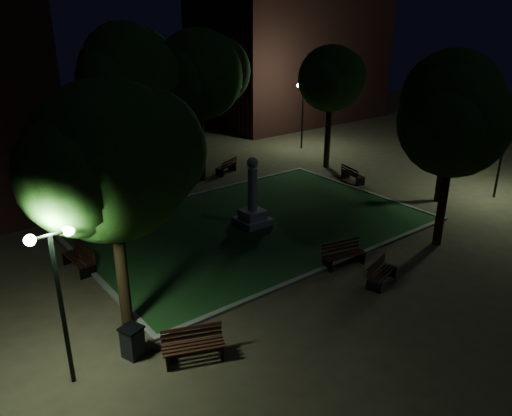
{
  "coord_description": "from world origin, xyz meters",
  "views": [
    {
      "loc": [
        -12.89,
        -14.89,
        9.29
      ],
      "look_at": [
        -0.57,
        1.0,
        1.33
      ],
      "focal_mm": 35.0,
      "sensor_mm": 36.0,
      "label": 1
    }
  ],
  "objects": [
    {
      "name": "tree_far_north",
      "position": [
        -1.21,
        11.81,
        6.58
      ],
      "size": [
        5.56,
        4.54,
        8.86
      ],
      "color": "black",
      "rests_on": "ground"
    },
    {
      "name": "bench_far_side",
      "position": [
        3.63,
        9.34,
        0.42
      ],
      "size": [
        1.72,
        1.15,
        0.89
      ],
      "rotation": [
        0.0,
        0.0,
        3.54
      ],
      "color": "black",
      "rests_on": "ground"
    },
    {
      "name": "tree_se",
      "position": [
        5.15,
        -4.39,
        5.25
      ],
      "size": [
        5.36,
        4.38,
        7.45
      ],
      "color": "black",
      "rests_on": "ground"
    },
    {
      "name": "tree_west",
      "position": [
        -7.85,
        -1.93,
        5.42
      ],
      "size": [
        5.62,
        4.59,
        7.72
      ],
      "color": "black",
      "rests_on": "ground"
    },
    {
      "name": "building_far",
      "position": [
        18.0,
        20.0,
        6.0
      ],
      "size": [
        16.0,
        10.0,
        12.0
      ],
      "primitive_type": "cube",
      "color": "#4D211C",
      "rests_on": "ground"
    },
    {
      "name": "lawn",
      "position": [
        0.0,
        2.0,
        0.04
      ],
      "size": [
        15.0,
        10.0,
        0.08
      ],
      "primitive_type": "cube",
      "color": "#1F441C",
      "rests_on": "ground"
    },
    {
      "name": "bench_left_side",
      "position": [
        -7.8,
        2.69,
        0.45
      ],
      "size": [
        0.75,
        1.8,
        0.97
      ],
      "rotation": [
        0.0,
        0.0,
        -1.49
      ],
      "color": "black",
      "rests_on": "ground"
    },
    {
      "name": "lamppost_se",
      "position": [
        12.55,
        -2.9,
        3.07
      ],
      "size": [
        1.18,
        0.28,
        4.37
      ],
      "color": "black",
      "rests_on": "ground"
    },
    {
      "name": "lamppost_ne",
      "position": [
        11.34,
        10.98,
        3.23
      ],
      "size": [
        1.18,
        0.28,
        4.65
      ],
      "color": "black",
      "rests_on": "ground"
    },
    {
      "name": "bench_near_right",
      "position": [
        0.48,
        -5.04,
        0.41
      ],
      "size": [
        1.66,
        0.95,
        0.86
      ],
      "rotation": [
        0.0,
        0.0,
        0.27
      ],
      "color": "black",
      "rests_on": "ground"
    },
    {
      "name": "tree_ne",
      "position": [
        9.49,
        6.54,
        5.51
      ],
      "size": [
        4.87,
        3.97,
        7.5
      ],
      "color": "black",
      "rests_on": "ground"
    },
    {
      "name": "tree_east",
      "position": [
        9.78,
        -1.38,
        5.25
      ],
      "size": [
        6.01,
        4.91,
        7.71
      ],
      "color": "black",
      "rests_on": "ground"
    },
    {
      "name": "bench_near_left",
      "position": [
        0.46,
        -3.23,
        0.45
      ],
      "size": [
        1.83,
        0.97,
        0.96
      ],
      "rotation": [
        0.0,
        0.0,
        -0.22
      ],
      "color": "black",
      "rests_on": "ground"
    },
    {
      "name": "bench_west_near",
      "position": [
        -7.14,
        -4.56,
        0.46
      ],
      "size": [
        1.86,
        1.23,
        0.97
      ],
      "rotation": [
        0.0,
        0.0,
        -0.39
      ],
      "color": "black",
      "rests_on": "ground"
    },
    {
      "name": "ground",
      "position": [
        0.0,
        0.0,
        0.0
      ],
      "size": [
        80.0,
        80.0,
        0.0
      ],
      "primitive_type": "plane",
      "color": "#4C3E2B"
    },
    {
      "name": "bench_right_side",
      "position": [
        8.42,
        3.49,
        0.44
      ],
      "size": [
        0.97,
        1.78,
        0.93
      ],
      "rotation": [
        0.0,
        0.0,
        1.33
      ],
      "color": "black",
      "rests_on": "ground"
    },
    {
      "name": "lamppost_sw",
      "position": [
        -10.17,
        -3.36,
        3.12
      ],
      "size": [
        1.18,
        0.28,
        4.46
      ],
      "color": "black",
      "rests_on": "ground"
    },
    {
      "name": "lawn_kerb",
      "position": [
        0.0,
        2.0,
        0.06
      ],
      "size": [
        15.4,
        10.4,
        0.12
      ],
      "color": "slate",
      "rests_on": "ground"
    },
    {
      "name": "tree_north_er",
      "position": [
        1.87,
        9.12,
        6.04
      ],
      "size": [
        6.06,
        4.95,
        8.52
      ],
      "color": "black",
      "rests_on": "ground"
    },
    {
      "name": "trash_bin",
      "position": [
        -8.44,
        -3.38,
        0.49
      ],
      "size": [
        0.72,
        0.72,
        0.97
      ],
      "color": "black",
      "rests_on": "ground"
    },
    {
      "name": "monument",
      "position": [
        0.0,
        2.0,
        0.96
      ],
      "size": [
        1.4,
        1.4,
        3.2
      ],
      "color": "#A9A69D",
      "rests_on": "lawn"
    },
    {
      "name": "tree_north_wl",
      "position": [
        -2.94,
        7.78,
        6.44
      ],
      "size": [
        5.18,
        4.23,
        8.57
      ],
      "color": "black",
      "rests_on": "ground"
    }
  ]
}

